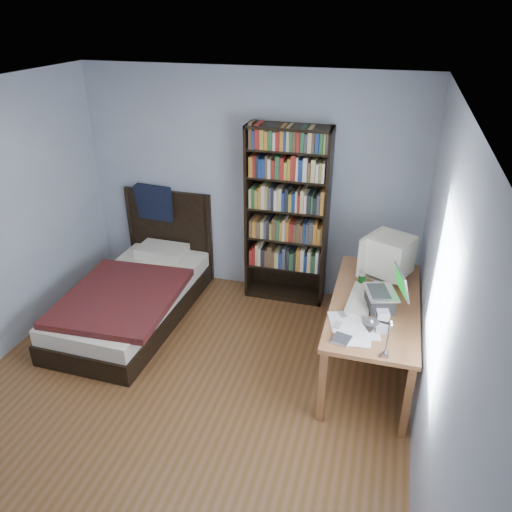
# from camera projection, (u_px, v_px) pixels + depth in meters

# --- Properties ---
(room) EXTENTS (4.20, 4.24, 2.50)m
(room) POSITION_uv_depth(u_px,v_px,m) (173.00, 274.00, 3.72)
(room) COLOR brown
(room) RESTS_ON ground
(desk) EXTENTS (0.75, 1.61, 0.73)m
(desk) POSITION_uv_depth(u_px,v_px,m) (375.00, 305.00, 4.87)
(desk) COLOR brown
(desk) RESTS_ON floor
(crt_monitor) EXTENTS (0.52, 0.48, 0.45)m
(crt_monitor) POSITION_uv_depth(u_px,v_px,m) (388.00, 255.00, 4.59)
(crt_monitor) COLOR beige
(crt_monitor) RESTS_ON desk
(laptop) EXTENTS (0.40, 0.38, 0.39)m
(laptop) POSITION_uv_depth(u_px,v_px,m) (383.00, 297.00, 4.21)
(laptop) COLOR #2D2D30
(laptop) RESTS_ON desk
(desk_lamp) EXTENTS (0.21, 0.47, 0.55)m
(desk_lamp) POSITION_uv_depth(u_px,v_px,m) (373.00, 330.00, 3.21)
(desk_lamp) COLOR #99999E
(desk_lamp) RESTS_ON desk
(keyboard) EXTENTS (0.24, 0.52, 0.05)m
(keyboard) POSITION_uv_depth(u_px,v_px,m) (361.00, 299.00, 4.35)
(keyboard) COLOR beige
(keyboard) RESTS_ON desk
(speaker) EXTENTS (0.11, 0.11, 0.18)m
(speaker) POSITION_uv_depth(u_px,v_px,m) (382.00, 321.00, 3.92)
(speaker) COLOR #98999B
(speaker) RESTS_ON desk
(soda_can) EXTENTS (0.06, 0.06, 0.11)m
(soda_can) POSITION_uv_depth(u_px,v_px,m) (362.00, 280.00, 4.57)
(soda_can) COLOR #073815
(soda_can) RESTS_ON desk
(mouse) EXTENTS (0.07, 0.12, 0.04)m
(mouse) POSITION_uv_depth(u_px,v_px,m) (377.00, 282.00, 4.61)
(mouse) COLOR silver
(mouse) RESTS_ON desk
(phone_silver) EXTENTS (0.09, 0.10, 0.02)m
(phone_silver) POSITION_uv_depth(u_px,v_px,m) (343.00, 315.00, 4.15)
(phone_silver) COLOR silver
(phone_silver) RESTS_ON desk
(phone_grey) EXTENTS (0.06, 0.10, 0.02)m
(phone_grey) POSITION_uv_depth(u_px,v_px,m) (338.00, 325.00, 4.01)
(phone_grey) COLOR #98999B
(phone_grey) RESTS_ON desk
(external_drive) EXTENTS (0.16, 0.16, 0.03)m
(external_drive) POSITION_uv_depth(u_px,v_px,m) (341.00, 340.00, 3.83)
(external_drive) COLOR #98999B
(external_drive) RESTS_ON desk
(bookshelf) EXTENTS (0.89, 0.30, 1.97)m
(bookshelf) POSITION_uv_depth(u_px,v_px,m) (287.00, 217.00, 5.39)
(bookshelf) COLOR black
(bookshelf) RESTS_ON floor
(bed) EXTENTS (1.14, 2.11, 1.16)m
(bed) POSITION_uv_depth(u_px,v_px,m) (136.00, 293.00, 5.39)
(bed) COLOR black
(bed) RESTS_ON floor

